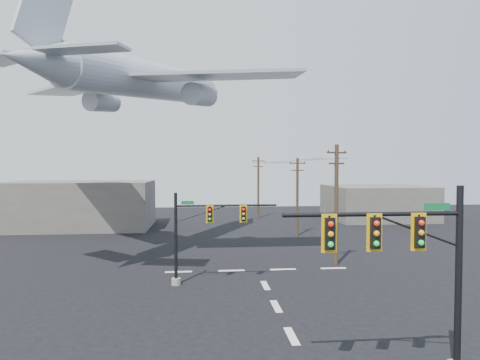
{
  "coord_description": "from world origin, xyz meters",
  "views": [
    {
      "loc": [
        -4.1,
        -18.24,
        7.99
      ],
      "look_at": [
        -1.98,
        5.0,
        7.18
      ],
      "focal_mm": 30.0,
      "sensor_mm": 36.0,
      "label": 1
    }
  ],
  "objects": [
    {
      "name": "ground",
      "position": [
        0.0,
        0.0,
        0.0
      ],
      "size": [
        120.0,
        120.0,
        0.0
      ],
      "primitive_type": "plane",
      "color": "black",
      "rests_on": "ground"
    },
    {
      "name": "lane_markings",
      "position": [
        0.0,
        5.33,
        0.01
      ],
      "size": [
        14.0,
        21.2,
        0.01
      ],
      "color": "silver",
      "rests_on": "ground"
    },
    {
      "name": "signal_mast_near",
      "position": [
        3.74,
        -4.21,
        4.11
      ],
      "size": [
        7.09,
        0.8,
        7.27
      ],
      "color": "gray",
      "rests_on": "ground"
    },
    {
      "name": "signal_mast_far",
      "position": [
        -4.43,
        8.69,
        3.39
      ],
      "size": [
        7.13,
        0.68,
        6.21
      ],
      "color": "gray",
      "rests_on": "ground"
    },
    {
      "name": "utility_pole_a",
      "position": [
        6.5,
        12.92,
        5.08
      ],
      "size": [
        1.85,
        0.86,
        9.71
      ],
      "rotation": [
        0.0,
        0.0,
        0.39
      ],
      "color": "#46301E",
      "rests_on": "ground"
    },
    {
      "name": "utility_pole_b",
      "position": [
        6.58,
        26.6,
        4.66
      ],
      "size": [
        1.78,
        0.52,
        8.9
      ],
      "rotation": [
        0.0,
        0.0,
        -0.23
      ],
      "color": "#46301E",
      "rests_on": "ground"
    },
    {
      "name": "utility_pole_c",
      "position": [
        4.31,
        42.77,
        4.92
      ],
      "size": [
        1.93,
        0.32,
        9.4
      ],
      "rotation": [
        0.0,
        0.0,
        -0.03
      ],
      "color": "#46301E",
      "rests_on": "ground"
    },
    {
      "name": "power_lines",
      "position": [
        5.94,
        27.88,
        8.55
      ],
      "size": [
        3.96,
        29.86,
        0.18
      ],
      "color": "black"
    },
    {
      "name": "airliner",
      "position": [
        -8.93,
        19.24,
        15.74
      ],
      "size": [
        26.24,
        28.75,
        7.95
      ],
      "rotation": [
        0.0,
        -0.1,
        1.11
      ],
      "color": "#A7ADB3"
    },
    {
      "name": "building_left",
      "position": [
        -20.0,
        35.0,
        3.0
      ],
      "size": [
        18.0,
        10.0,
        6.0
      ],
      "primitive_type": "cube",
      "color": "#66615A",
      "rests_on": "ground"
    },
    {
      "name": "building_right",
      "position": [
        22.0,
        40.0,
        2.5
      ],
      "size": [
        14.0,
        12.0,
        5.0
      ],
      "primitive_type": "cube",
      "color": "#66615A",
      "rests_on": "ground"
    }
  ]
}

